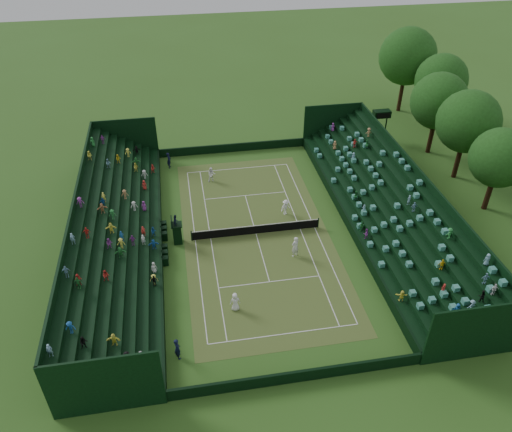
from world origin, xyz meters
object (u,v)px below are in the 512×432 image
object	(u,v)px
player_far_west	(212,175)
tennis_net	(256,229)
umpire_chair	(177,231)
player_near_east	(295,247)
player_near_west	(235,302)
player_far_east	(286,207)

from	to	relation	value
player_far_west	tennis_net	bearing A→B (deg)	-75.29
umpire_chair	player_near_east	distance (m)	10.37
umpire_chair	tennis_net	bearing A→B (deg)	0.38
player_near_west	tennis_net	bearing A→B (deg)	-108.71
player_near_west	player_far_west	xyz separation A→B (m)	(0.08, 18.61, 0.02)
player_far_west	player_far_east	bearing A→B (deg)	-51.10
player_near_east	player_far_west	xyz separation A→B (m)	(-5.76, 13.28, -0.18)
tennis_net	player_far_west	size ratio (longest dim) A/B	7.14
tennis_net	umpire_chair	bearing A→B (deg)	-179.62
umpire_chair	player_near_east	world-z (taller)	umpire_chair
player_near_west	player_far_west	distance (m)	18.61
player_far_west	player_far_east	size ratio (longest dim) A/B	1.02
umpire_chair	player_far_east	xyz separation A→B (m)	(10.30, 2.62, -0.48)
umpire_chair	player_far_east	bearing A→B (deg)	14.26
umpire_chair	player_far_west	distance (m)	10.55
player_far_east	player_near_west	bearing A→B (deg)	-143.28
tennis_net	player_near_east	xyz separation A→B (m)	(2.74, -3.57, 0.48)
tennis_net	umpire_chair	xyz separation A→B (m)	(-7.01, -0.05, 0.75)
player_near_west	player_near_east	size ratio (longest dim) A/B	0.80
player_far_west	player_far_east	xyz separation A→B (m)	(6.32, -7.14, -0.02)
player_far_east	umpire_chair	bearing A→B (deg)	170.14
tennis_net	player_near_west	world-z (taller)	player_near_west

